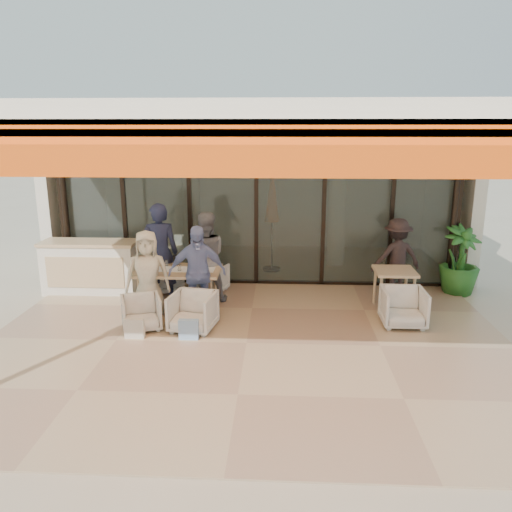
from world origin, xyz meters
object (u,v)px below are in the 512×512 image
(diner_periwinkle, at_px, (197,273))
(diner_cream, at_px, (148,275))
(chair_near_right, at_px, (193,310))
(potted_palm, at_px, (460,260))
(side_table, at_px, (395,276))
(side_chair, at_px, (403,306))
(chair_near_left, at_px, (141,311))
(diner_grey, at_px, (205,258))
(chair_far_left, at_px, (167,277))
(standing_woman, at_px, (397,257))
(dining_table, at_px, (178,272))
(host_counter, at_px, (91,267))
(chair_far_right, at_px, (210,277))
(diner_navy, at_px, (160,253))

(diner_periwinkle, bearing_deg, diner_cream, 168.23)
(chair_near_right, height_order, potted_palm, potted_palm)
(side_table, bearing_deg, side_chair, -90.00)
(chair_near_left, xyz_separation_m, diner_grey, (0.84, 1.40, 0.54))
(chair_far_left, height_order, chair_near_left, chair_near_left)
(standing_woman, bearing_deg, chair_near_right, 15.89)
(chair_far_left, relative_size, standing_woman, 0.40)
(diner_grey, bearing_deg, chair_far_left, -46.64)
(dining_table, distance_m, standing_woman, 4.19)
(diner_cream, bearing_deg, diner_grey, 36.78)
(standing_woman, distance_m, potted_palm, 1.26)
(host_counter, relative_size, standing_woman, 1.23)
(chair_far_left, relative_size, diner_periwinkle, 0.37)
(standing_woman, bearing_deg, chair_near_left, 11.16)
(side_chair, bearing_deg, chair_far_right, 156.16)
(chair_far_left, bearing_deg, host_counter, -15.00)
(diner_cream, distance_m, standing_woman, 4.71)
(diner_cream, bearing_deg, diner_periwinkle, -10.20)
(potted_palm, bearing_deg, chair_near_left, -159.73)
(side_chair, relative_size, potted_palm, 0.52)
(standing_woman, bearing_deg, potted_palm, 172.93)
(diner_cream, bearing_deg, diner_navy, 79.80)
(host_counter, relative_size, diner_navy, 0.99)
(dining_table, xyz_separation_m, potted_palm, (5.30, 1.15, -0.01))
(host_counter, height_order, side_chair, host_counter)
(chair_near_right, height_order, diner_navy, diner_navy)
(diner_grey, bearing_deg, side_table, 159.29)
(chair_near_left, relative_size, side_table, 0.83)
(host_counter, bearing_deg, chair_near_right, -37.66)
(diner_cream, height_order, diner_periwinkle, diner_periwinkle)
(side_table, bearing_deg, chair_far_right, 166.99)
(side_table, bearing_deg, chair_far_left, 169.49)
(chair_far_left, xyz_separation_m, side_table, (4.25, -0.79, 0.33))
(chair_far_left, distance_m, diner_periwinkle, 1.71)
(chair_far_right, distance_m, standing_woman, 3.66)
(potted_palm, bearing_deg, standing_woman, -174.27)
(chair_near_right, bearing_deg, side_chair, 16.25)
(diner_cream, bearing_deg, dining_table, 37.79)
(diner_grey, bearing_deg, chair_near_left, 43.16)
(host_counter, xyz_separation_m, chair_far_right, (2.33, 0.10, -0.22))
(chair_near_right, relative_size, side_table, 0.93)
(side_table, bearing_deg, standing_woman, 75.97)
(chair_far_right, relative_size, side_chair, 0.90)
(diner_navy, distance_m, potted_palm, 5.76)
(diner_cream, distance_m, potted_palm, 5.94)
(chair_far_right, height_order, standing_woman, standing_woman)
(diner_cream, xyz_separation_m, side_chair, (4.25, -0.14, -0.41))
(dining_table, relative_size, diner_periwinkle, 0.92)
(dining_table, relative_size, diner_navy, 0.81)
(standing_woman, height_order, potted_palm, standing_woman)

